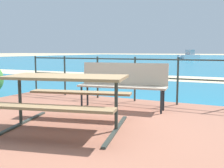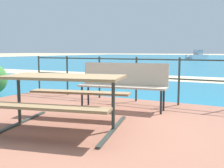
% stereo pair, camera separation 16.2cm
% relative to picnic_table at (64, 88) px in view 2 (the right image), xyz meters
% --- Properties ---
extents(ground_plane, '(240.00, 240.00, 0.00)m').
position_rel_picnic_table_xyz_m(ground_plane, '(0.13, 0.15, -0.66)').
color(ground_plane, tan).
extents(patio_paving, '(6.40, 5.20, 0.06)m').
position_rel_picnic_table_xyz_m(patio_paving, '(0.13, 0.15, -0.63)').
color(patio_paving, '#935B47').
rests_on(patio_paving, ground).
extents(beach_strip, '(54.05, 4.05, 0.01)m').
position_rel_picnic_table_xyz_m(beach_strip, '(0.13, 8.70, -0.66)').
color(beach_strip, beige).
rests_on(beach_strip, ground).
extents(picnic_table, '(2.09, 1.93, 0.79)m').
position_rel_picnic_table_xyz_m(picnic_table, '(0.00, 0.00, 0.00)').
color(picnic_table, '#8C704C').
rests_on(picnic_table, patio_paving).
extents(park_bench, '(1.81, 0.65, 0.92)m').
position_rel_picnic_table_xyz_m(park_bench, '(0.21, 1.64, -0.04)').
color(park_bench, tan).
rests_on(park_bench, patio_paving).
extents(railing_fence, '(5.94, 0.04, 1.02)m').
position_rel_picnic_table_xyz_m(railing_fence, '(0.13, 2.51, 0.03)').
color(railing_fence, '#2D3833').
rests_on(railing_fence, patio_paving).
extents(boat_mid, '(3.06, 4.41, 1.42)m').
position_rel_picnic_table_xyz_m(boat_mid, '(-5.65, 40.88, -0.20)').
color(boat_mid, silver).
rests_on(boat_mid, sea_water).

